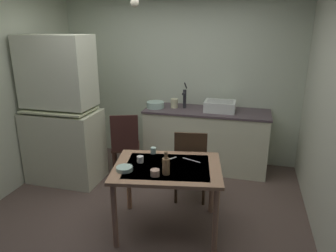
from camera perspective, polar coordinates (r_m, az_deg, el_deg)
The scene contains 19 objects.
ground_plane at distance 3.85m, azimuth -4.49°, elevation -15.68°, with size 4.71×4.71×0.00m, color brown.
wall_back at distance 5.07m, azimuth 2.08°, elevation 8.34°, with size 3.81×0.10×2.56m, color beige.
hutch_cabinet at distance 4.51m, azimuth -18.58°, elevation 1.69°, with size 0.98×0.59×2.00m.
counter_cabinet at distance 4.84m, azimuth 6.80°, elevation -2.36°, with size 1.83×0.64×0.91m.
sink_basin at distance 4.67m, azimuth 9.33°, elevation 3.58°, with size 0.44×0.34×0.15m.
hand_pump at distance 4.76m, azimuth 3.00°, elevation 5.22°, with size 0.05×0.27×0.39m.
mixing_bowl_counter at distance 4.81m, azimuth -2.28°, elevation 3.83°, with size 0.26×0.26×0.09m, color #ADD1C1.
stoneware_crock at distance 4.81m, azimuth 1.15°, elevation 4.11°, with size 0.11×0.11×0.14m, color beige.
dining_table at distance 3.31m, azimuth -0.12°, elevation -8.73°, with size 1.22×0.99×0.74m.
chair_far_side at distance 3.91m, azimuth 4.08°, elevation -6.94°, with size 0.45×0.45×0.93m.
chair_by_counter at distance 4.58m, azimuth -7.67°, elevation -3.21°, with size 0.51×0.51×0.94m.
serving_bowl_wide at distance 3.20m, azimuth -7.85°, elevation -7.60°, with size 0.16×0.16×0.04m, color #ADD1C1.
teacup_mint at distance 3.36m, azimuth -5.02°, elevation -5.97°, with size 0.07×0.07×0.07m, color white.
mug_tall at distance 3.06m, azimuth -2.34°, elevation -8.40°, with size 0.09×0.09×0.06m, color tan.
mug_dark at distance 3.56m, azimuth -2.64°, elevation -4.43°, with size 0.06×0.06×0.07m, color #ADD1C1.
glass_bottle at distance 3.07m, azimuth -0.37°, elevation -7.12°, with size 0.07×0.07×0.23m.
table_knife at distance 3.41m, azimuth 4.24°, elevation -6.16°, with size 0.21×0.02×0.01m, color silver.
teaspoon_near_bowl at distance 3.43m, azimuth 0.54°, elevation -5.91°, with size 0.15×0.02×0.01m, color beige.
pendant_bulb at distance 3.14m, azimuth -6.04°, elevation 21.18°, with size 0.08×0.08×0.08m, color #F9EFCC.
Camera 1 is at (1.09, -3.01, 2.13)m, focal length 33.88 mm.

